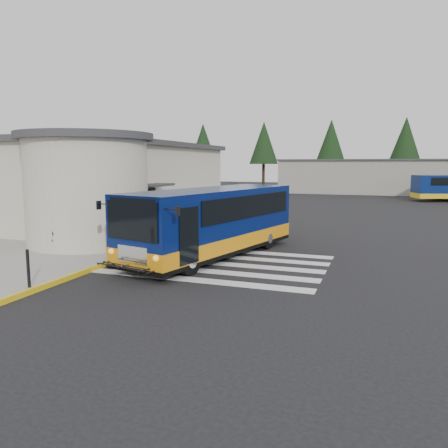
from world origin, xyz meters
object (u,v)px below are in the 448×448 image
(pedestrian_a, at_px, (57,233))
(bollard, at_px, (28,268))
(transit_bus, at_px, (213,224))
(pedestrian_b, at_px, (74,229))

(pedestrian_a, relative_size, bollard, 1.46)
(transit_bus, bearing_deg, bollard, -102.35)
(pedestrian_a, height_order, bollard, pedestrian_a)
(transit_bus, height_order, pedestrian_a, transit_bus)
(pedestrian_b, distance_m, bollard, 5.49)
(pedestrian_b, bearing_deg, transit_bus, 80.23)
(transit_bus, xyz_separation_m, pedestrian_b, (-5.48, -1.43, -0.25))
(transit_bus, relative_size, bollard, 8.83)
(transit_bus, relative_size, pedestrian_a, 6.05)
(transit_bus, xyz_separation_m, bollard, (-3.14, -6.39, -0.58))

